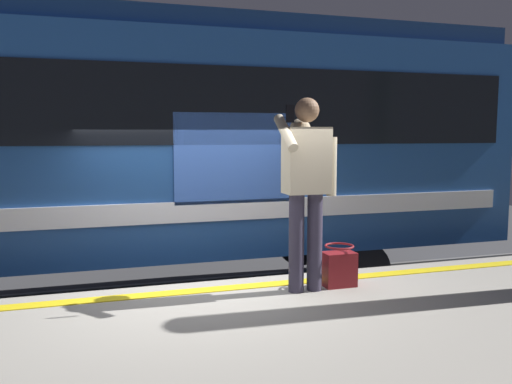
{
  "coord_description": "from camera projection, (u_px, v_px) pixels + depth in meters",
  "views": [
    {
      "loc": [
        1.09,
        5.01,
        2.46
      ],
      "look_at": [
        -0.39,
        0.3,
        1.92
      ],
      "focal_mm": 37.44,
      "sensor_mm": 36.0,
      "label": 1
    }
  ],
  "objects": [
    {
      "name": "track_rail_near",
      "position": [
        182.0,
        317.0,
        6.93
      ],
      "size": [
        20.99,
        0.08,
        0.16
      ],
      "primitive_type": "cube",
      "color": "slate",
      "rests_on": "ground"
    },
    {
      "name": "passenger",
      "position": [
        306.0,
        178.0,
        4.81
      ],
      "size": [
        0.57,
        0.55,
        1.76
      ],
      "color": "#383347",
      "rests_on": "platform"
    },
    {
      "name": "ground_plane",
      "position": [
        210.0,
        380.0,
        5.35
      ],
      "size": [
        25.18,
        25.18,
        0.0
      ],
      "primitive_type": "plane",
      "color": "#3D3D3F"
    },
    {
      "name": "train_carriage",
      "position": [
        46.0,
        137.0,
        6.87
      ],
      "size": [
        12.29,
        2.78,
        3.74
      ],
      "color": "#1E478C",
      "rests_on": "ground"
    },
    {
      "name": "handbag",
      "position": [
        339.0,
        267.0,
        5.05
      ],
      "size": [
        0.3,
        0.28,
        0.4
      ],
      "color": "maroon",
      "rests_on": "platform"
    },
    {
      "name": "safety_line",
      "position": [
        216.0,
        289.0,
        4.95
      ],
      "size": [
        15.82,
        0.16,
        0.01
      ],
      "primitive_type": "cube",
      "color": "yellow",
      "rests_on": "platform"
    },
    {
      "name": "track_rail_far",
      "position": [
        167.0,
        287.0,
        8.29
      ],
      "size": [
        20.99,
        0.08,
        0.16
      ],
      "primitive_type": "cube",
      "color": "slate",
      "rests_on": "ground"
    }
  ]
}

